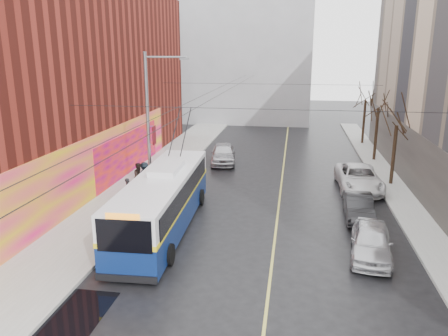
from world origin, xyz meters
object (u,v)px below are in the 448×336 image
(parked_car_a, at_px, (371,241))
(pedestrian_a, at_px, (128,190))
(tree_far, at_px, (366,92))
(pedestrian_c, at_px, (145,176))
(parked_car_c, at_px, (359,178))
(streetlight_pole, at_px, (151,124))
(tree_near, at_px, (398,114))
(trolleybus, at_px, (163,200))
(tree_mid, at_px, (379,99))
(following_car, at_px, (223,153))
(pedestrian_b, at_px, (139,177))
(parked_car_b, at_px, (358,207))

(parked_car_a, relative_size, pedestrian_a, 2.88)
(tree_far, bearing_deg, pedestrian_c, -132.48)
(parked_car_c, distance_m, pedestrian_a, 15.10)
(streetlight_pole, relative_size, pedestrian_a, 5.91)
(streetlight_pole, relative_size, tree_near, 1.41)
(pedestrian_c, bearing_deg, trolleybus, 157.12)
(tree_mid, xyz_separation_m, tree_far, (0.00, 7.00, -0.11))
(parked_car_a, distance_m, pedestrian_c, 15.29)
(parked_car_c, bearing_deg, following_car, 149.14)
(trolleybus, height_order, pedestrian_b, trolleybus)
(tree_near, relative_size, tree_far, 0.97)
(tree_far, relative_size, pedestrian_a, 4.32)
(tree_near, distance_m, tree_far, 14.00)
(tree_near, bearing_deg, pedestrian_b, -165.11)
(tree_far, height_order, pedestrian_a, tree_far)
(parked_car_c, distance_m, pedestrian_c, 14.28)
(parked_car_b, height_order, following_car, following_car)
(tree_near, relative_size, parked_car_b, 1.56)
(following_car, distance_m, pedestrian_b, 9.60)
(parked_car_a, bearing_deg, trolleybus, 178.46)
(streetlight_pole, bearing_deg, tree_near, 21.62)
(trolleybus, relative_size, pedestrian_a, 7.89)
(streetlight_pole, relative_size, pedestrian_c, 4.95)
(pedestrian_b, bearing_deg, tree_mid, -22.11)
(streetlight_pole, height_order, following_car, streetlight_pole)
(tree_near, distance_m, trolleybus, 16.93)
(trolleybus, bearing_deg, parked_car_a, -11.14)
(pedestrian_b, bearing_deg, pedestrian_a, -143.79)
(tree_near, distance_m, parked_car_c, 4.97)
(parked_car_a, xyz_separation_m, pedestrian_a, (-13.34, 4.85, 0.16))
(tree_mid, xyz_separation_m, parked_car_b, (-3.08, -13.77, -4.58))
(streetlight_pole, relative_size, parked_car_b, 2.19)
(trolleybus, height_order, parked_car_a, trolleybus)
(pedestrian_b, bearing_deg, parked_car_b, -66.52)
(parked_car_c, bearing_deg, pedestrian_c, -171.52)
(parked_car_a, bearing_deg, pedestrian_a, 167.50)
(tree_mid, distance_m, tree_far, 7.00)
(tree_near, height_order, trolleybus, tree_near)
(parked_car_a, bearing_deg, streetlight_pole, 162.79)
(pedestrian_b, bearing_deg, following_car, 8.04)
(tree_far, bearing_deg, pedestrian_b, -132.03)
(parked_car_a, bearing_deg, parked_car_b, 96.69)
(parked_car_a, distance_m, parked_car_c, 10.23)
(tree_far, height_order, following_car, tree_far)
(parked_car_a, height_order, pedestrian_a, pedestrian_a)
(pedestrian_b, relative_size, pedestrian_c, 1.04)
(streetlight_pole, height_order, tree_far, streetlight_pole)
(tree_mid, xyz_separation_m, pedestrian_a, (-16.49, -13.67, -4.34))
(tree_far, xyz_separation_m, pedestrian_c, (-16.41, -17.92, -4.08))
(tree_near, bearing_deg, parked_car_b, -114.45)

